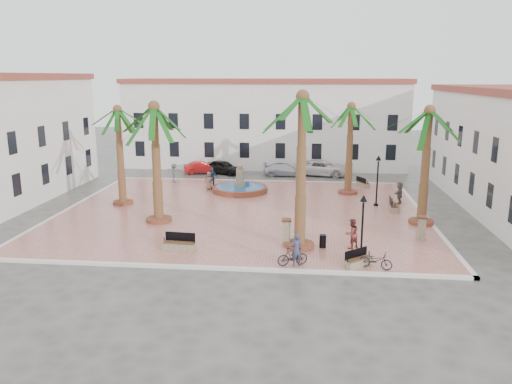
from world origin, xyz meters
TOP-DOWN VIEW (x-y plane):
  - ground at (0.00, 0.00)m, footprint 120.00×120.00m
  - plaza at (0.00, 0.00)m, footprint 26.00×22.00m
  - kerb_n at (0.00, 11.00)m, footprint 26.30×0.30m
  - kerb_s at (0.00, -11.00)m, footprint 26.30×0.30m
  - kerb_e at (13.00, 0.00)m, footprint 0.30×22.30m
  - kerb_w at (-13.00, 0.00)m, footprint 0.30×22.30m
  - building_north at (-0.00, 19.99)m, footprint 30.40×7.40m
  - fountain at (-1.00, 6.22)m, footprint 4.69×4.69m
  - palm_nw at (-9.43, 1.14)m, footprint 4.95×4.95m
  - palm_sw at (-5.30, -3.21)m, footprint 5.63×5.63m
  - palm_s at (4.28, -7.46)m, footprint 5.48×5.48m
  - palm_e at (12.30, -1.95)m, footprint 5.36×5.36m
  - palm_ne at (8.10, 6.48)m, footprint 5.22×5.22m
  - bench_s at (-2.49, -8.65)m, footprint 1.90×0.71m
  - bench_se at (7.36, -10.10)m, footprint 1.59×1.45m
  - bench_e at (11.00, 1.35)m, footprint 0.60×1.78m
  - bench_ne at (9.64, 9.35)m, footprint 1.16×1.65m
  - lamppost_s at (7.59, -9.17)m, footprint 0.39×0.39m
  - lamppost_e at (9.93, 2.58)m, footprint 0.42×0.42m
  - bollard_se at (3.50, -7.14)m, footprint 0.58×0.58m
  - bollard_n at (3.83, 10.24)m, footprint 0.52×0.52m
  - bollard_e at (11.54, -5.46)m, footprint 0.58×0.58m
  - litter_bin at (5.60, -7.42)m, footprint 0.39×0.39m
  - cyclist_a at (4.15, -10.40)m, footprint 0.76×0.64m
  - bicycle_a at (8.20, -10.40)m, footprint 1.81×1.13m
  - cyclist_b at (7.23, -7.37)m, footprint 1.07×1.04m
  - bicycle_b at (3.95, -10.40)m, footprint 1.70×1.00m
  - pedestrian_fountain_a at (-3.77, 6.67)m, footprint 0.78×0.52m
  - pedestrian_fountain_b at (-3.57, 6.96)m, footprint 1.18×0.62m
  - pedestrian_north at (-7.57, 9.45)m, footprint 0.92×1.26m
  - pedestrian_east at (11.77, 3.35)m, footprint 1.09×1.68m
  - car_black at (-3.86, 14.61)m, footprint 4.43×3.22m
  - car_red at (-6.05, 14.68)m, footprint 3.94×2.31m
  - car_silver at (2.46, 14.31)m, footprint 4.34×1.85m
  - car_white at (6.19, 14.84)m, footprint 5.90×3.52m

SIDE VIEW (x-z plane):
  - ground at x=0.00m, z-range 0.00..0.00m
  - plaza at x=0.00m, z-range 0.00..0.15m
  - kerb_n at x=0.00m, z-range 0.00..0.16m
  - kerb_s at x=0.00m, z-range 0.00..0.16m
  - kerb_e at x=13.00m, z-range 0.00..0.16m
  - kerb_w at x=-13.00m, z-range 0.00..0.16m
  - bench_ne at x=9.64m, z-range -0.03..0.81m
  - bench_se at x=7.36m, z-range -0.04..0.83m
  - bench_e at x=11.00m, z-range -0.05..0.88m
  - bench_s at x=-2.49m, z-range -0.06..0.92m
  - fountain at x=-1.00m, z-range -0.73..1.69m
  - litter_bin at x=5.60m, z-range 0.15..0.91m
  - bicycle_a at x=8.20m, z-range 0.15..1.05m
  - car_red at x=-6.05m, z-range 0.00..1.23m
  - car_silver at x=2.46m, z-range 0.00..1.25m
  - bicycle_b at x=3.95m, z-range 0.15..1.13m
  - car_black at x=-3.86m, z-range 0.00..1.40m
  - car_white at x=6.19m, z-range 0.00..1.54m
  - bollard_n at x=3.83m, z-range 0.17..1.50m
  - bollard_e at x=11.54m, z-range 0.18..1.65m
  - pedestrian_fountain_a at x=-3.77m, z-range 0.15..1.70m
  - bollard_se at x=3.50m, z-range 0.18..1.73m
  - pedestrian_east at x=11.77m, z-range 0.15..1.88m
  - cyclist_b at x=7.23m, z-range 0.15..1.89m
  - pedestrian_north at x=-7.57m, z-range 0.15..1.89m
  - cyclist_a at x=4.15m, z-range 0.15..1.91m
  - pedestrian_fountain_b at x=-3.57m, z-range 0.15..2.06m
  - lamppost_s at x=7.59m, z-range 0.79..4.37m
  - lamppost_e at x=9.93m, z-range 0.84..4.71m
  - building_north at x=0.00m, z-range 0.02..9.52m
  - palm_ne at x=8.10m, z-range 2.74..10.34m
  - palm_nw at x=-9.43m, z-range 2.77..10.33m
  - palm_e at x=12.30m, z-range 2.83..10.69m
  - palm_sw at x=-5.30m, z-range 2.89..10.99m
  - palm_s at x=4.28m, z-range 3.30..12.22m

